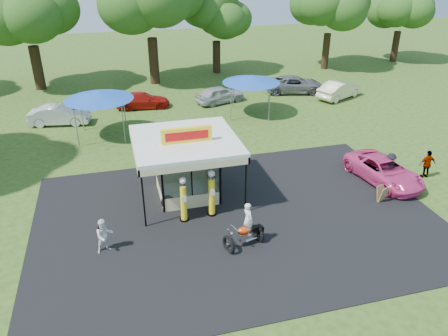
{
  "coord_description": "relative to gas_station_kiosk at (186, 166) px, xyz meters",
  "views": [
    {
      "loc": [
        -5.47,
        -15.77,
        12.25
      ],
      "look_at": [
        -0.16,
        4.0,
        1.9
      ],
      "focal_mm": 35.0,
      "sensor_mm": 36.0,
      "label": 1
    }
  ],
  "objects": [
    {
      "name": "ground",
      "position": [
        2.0,
        -4.99,
        -1.78
      ],
      "size": [
        120.0,
        120.0,
        0.0
      ],
      "primitive_type": "plane",
      "color": "#2B4917",
      "rests_on": "ground"
    },
    {
      "name": "asphalt_apron",
      "position": [
        2.0,
        -2.99,
        -1.76
      ],
      "size": [
        20.0,
        14.0,
        0.04
      ],
      "primitive_type": "cube",
      "color": "black",
      "rests_on": "ground"
    },
    {
      "name": "gas_station_kiosk",
      "position": [
        0.0,
        0.0,
        0.0
      ],
      "size": [
        5.4,
        5.4,
        4.18
      ],
      "color": "white",
      "rests_on": "ground"
    },
    {
      "name": "gas_pump_left",
      "position": [
        -0.63,
        -2.5,
        -0.61
      ],
      "size": [
        0.46,
        0.46,
        2.45
      ],
      "color": "black",
      "rests_on": "ground"
    },
    {
      "name": "gas_pump_right",
      "position": [
        0.84,
        -2.35,
        -0.55
      ],
      "size": [
        0.48,
        0.48,
        2.57
      ],
      "color": "black",
      "rests_on": "ground"
    },
    {
      "name": "motorcycle",
      "position": [
        1.76,
        -5.2,
        -0.89
      ],
      "size": [
        2.02,
        1.39,
        2.28
      ],
      "rotation": [
        0.0,
        0.0,
        0.3
      ],
      "color": "black",
      "rests_on": "ground"
    },
    {
      "name": "spare_tires",
      "position": [
        -1.22,
        -1.12,
        -1.42
      ],
      "size": [
        0.92,
        0.79,
        0.74
      ],
      "rotation": [
        0.0,
        0.0,
        0.46
      ],
      "color": "black",
      "rests_on": "ground"
    },
    {
      "name": "a_frame_sign",
      "position": [
        9.96,
        -3.43,
        -1.32
      ],
      "size": [
        0.56,
        0.6,
        0.92
      ],
      "rotation": [
        0.0,
        0.0,
        0.32
      ],
      "color": "#593819",
      "rests_on": "ground"
    },
    {
      "name": "kiosk_car",
      "position": [
        -0.0,
        2.21,
        -1.3
      ],
      "size": [
        2.82,
        1.13,
        0.96
      ],
      "primitive_type": "imported",
      "rotation": [
        0.0,
        0.0,
        1.57
      ],
      "color": "yellow",
      "rests_on": "ground"
    },
    {
      "name": "pink_sedan",
      "position": [
        11.34,
        -1.41,
        -1.08
      ],
      "size": [
        3.09,
        5.37,
        1.41
      ],
      "primitive_type": "imported",
      "rotation": [
        0.0,
        0.0,
        0.15
      ],
      "color": "#E63E86",
      "rests_on": "ground"
    },
    {
      "name": "spectator_west",
      "position": [
        -4.48,
        -4.0,
        -0.95
      ],
      "size": [
        0.97,
        0.86,
        1.66
      ],
      "primitive_type": "imported",
      "rotation": [
        0.0,
        0.0,
        0.33
      ],
      "color": "white",
      "rests_on": "ground"
    },
    {
      "name": "spectator_east_a",
      "position": [
        11.87,
        -1.2,
        -0.97
      ],
      "size": [
        1.21,
        0.99,
        1.63
      ],
      "primitive_type": "imported",
      "rotation": [
        0.0,
        0.0,
        3.57
      ],
      "color": "black",
      "rests_on": "ground"
    },
    {
      "name": "spectator_east_b",
      "position": [
        14.09,
        -1.63,
        -0.92
      ],
      "size": [
        1.05,
        0.52,
        1.72
      ],
      "primitive_type": "imported",
      "rotation": [
        0.0,
        0.0,
        3.04
      ],
      "color": "gray",
      "rests_on": "ground"
    },
    {
      "name": "bg_car_a",
      "position": [
        -7.47,
        13.24,
        -1.03
      ],
      "size": [
        4.74,
        2.3,
        1.5
      ],
      "primitive_type": "imported",
      "rotation": [
        0.0,
        0.0,
        1.41
      ],
      "color": "silver",
      "rests_on": "ground"
    },
    {
      "name": "bg_car_b",
      "position": [
        -0.91,
        15.5,
        -1.12
      ],
      "size": [
        4.67,
        2.18,
        1.32
      ],
      "primitive_type": "imported",
      "rotation": [
        0.0,
        0.0,
        1.5
      ],
      "color": "#A7150C",
      "rests_on": "ground"
    },
    {
      "name": "bg_car_c",
      "position": [
        5.79,
        15.14,
        -1.04
      ],
      "size": [
        4.71,
        2.96,
        1.49
      ],
      "primitive_type": "imported",
      "rotation": [
        0.0,
        0.0,
        1.87
      ],
      "color": "#B4B5B9",
      "rests_on": "ground"
    },
    {
      "name": "bg_car_d",
      "position": [
        13.4,
        16.27,
        -1.01
      ],
      "size": [
        5.99,
        3.83,
        1.54
      ],
      "primitive_type": "imported",
      "rotation": [
        0.0,
        0.0,
        1.32
      ],
      "color": "slate",
      "rests_on": "ground"
    },
    {
      "name": "bg_car_e",
      "position": [
        16.58,
        13.6,
        -1.0
      ],
      "size": [
        4.99,
        3.58,
        1.56
      ],
      "primitive_type": "imported",
      "rotation": [
        0.0,
        0.0,
        2.03
      ],
      "color": "beige",
      "rests_on": "ground"
    },
    {
      "name": "tent_west",
      "position": [
        -4.29,
        9.9,
        1.25
      ],
      "size": [
        4.79,
        4.79,
        3.35
      ],
      "rotation": [
        0.0,
        0.0,
        -0.08
      ],
      "color": "gray",
      "rests_on": "ground"
    },
    {
      "name": "tent_east",
      "position": [
        7.44,
        11.54,
        1.13
      ],
      "size": [
        4.61,
        4.61,
        3.22
      ],
      "rotation": [
        0.0,
        0.0,
        -0.34
      ],
      "color": "gray",
      "rests_on": "ground"
    },
    {
      "name": "oak_far_b",
      "position": [
        -9.91,
        23.72,
        5.47
      ],
      "size": [
        9.53,
        9.53,
        11.37
      ],
      "color": "black",
      "rests_on": "ground"
    },
    {
      "name": "oak_far_d",
      "position": [
        8.11,
        25.47,
        4.13
      ],
      "size": [
        7.8,
        7.8,
        9.28
      ],
      "color": "black",
      "rests_on": "ground"
    },
    {
      "name": "oak_far_e",
      "position": [
        20.31,
        23.93,
        5.06
      ],
      "size": [
        9.01,
        9.01,
        10.72
      ],
      "color": "black",
      "rests_on": "ground"
    },
    {
      "name": "oak_far_f",
      "position": [
        29.97,
        25.04,
        4.31
      ],
      "size": [
        7.88,
        7.88,
        9.49
      ],
      "color": "black",
      "rests_on": "ground"
    }
  ]
}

